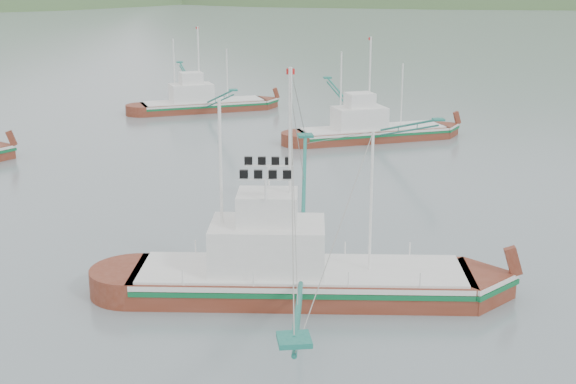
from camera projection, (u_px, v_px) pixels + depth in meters
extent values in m
plane|color=slate|center=(302.00, 283.00, 41.39)|extent=(1200.00, 1200.00, 0.00)
cube|color=maroon|center=(301.00, 291.00, 39.73)|extent=(17.09, 6.88, 2.22)
cube|color=silver|center=(301.00, 274.00, 39.48)|extent=(16.78, 6.91, 0.24)
cube|color=#0D6031|center=(301.00, 279.00, 39.55)|extent=(16.78, 6.94, 0.24)
cube|color=silver|center=(302.00, 269.00, 39.42)|extent=(16.24, 6.53, 0.13)
cube|color=silver|center=(268.00, 247.00, 39.15)|extent=(6.01, 4.34, 2.44)
cube|color=silver|center=(267.00, 208.00, 38.61)|extent=(3.21, 2.84, 1.55)
cylinder|color=white|center=(290.00, 172.00, 38.10)|extent=(0.18, 0.18, 9.97)
cylinder|color=white|center=(221.00, 187.00, 38.40)|extent=(0.16, 0.16, 8.47)
cylinder|color=white|center=(371.00, 203.00, 38.39)|extent=(0.13, 0.13, 6.98)
cube|color=maroon|center=(373.00, 138.00, 75.41)|extent=(14.58, 6.24, 1.89)
cube|color=silver|center=(373.00, 130.00, 75.19)|extent=(14.32, 6.26, 0.21)
cube|color=#0D6031|center=(373.00, 132.00, 75.25)|extent=(14.32, 6.28, 0.21)
cube|color=silver|center=(373.00, 128.00, 75.14)|extent=(13.86, 5.93, 0.11)
cube|color=silver|center=(359.00, 118.00, 74.47)|extent=(5.18, 3.81, 2.07)
cube|color=silver|center=(360.00, 100.00, 74.01)|extent=(2.78, 2.48, 1.32)
cylinder|color=white|center=(370.00, 83.00, 73.87)|extent=(0.15, 0.15, 8.48)
cylinder|color=white|center=(341.00, 92.00, 73.24)|extent=(0.13, 0.13, 7.21)
cylinder|color=white|center=(402.00, 95.00, 75.15)|extent=(0.11, 0.11, 5.94)
cube|color=maroon|center=(204.00, 109.00, 90.50)|extent=(14.34, 6.62, 1.85)
cube|color=silver|center=(204.00, 103.00, 90.29)|extent=(14.09, 6.63, 0.20)
cube|color=#0D6031|center=(204.00, 105.00, 90.35)|extent=(14.09, 6.65, 0.20)
cube|color=silver|center=(204.00, 101.00, 90.24)|extent=(13.62, 6.29, 0.11)
cube|color=silver|center=(191.00, 93.00, 89.53)|extent=(5.15, 3.89, 2.03)
cube|color=silver|center=(191.00, 78.00, 89.08)|extent=(2.79, 2.51, 1.29)
cylinder|color=white|center=(199.00, 64.00, 88.97)|extent=(0.15, 0.15, 8.32)
cylinder|color=white|center=(174.00, 71.00, 88.26)|extent=(0.13, 0.13, 7.07)
cylinder|color=white|center=(227.00, 74.00, 90.34)|extent=(0.11, 0.11, 5.83)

